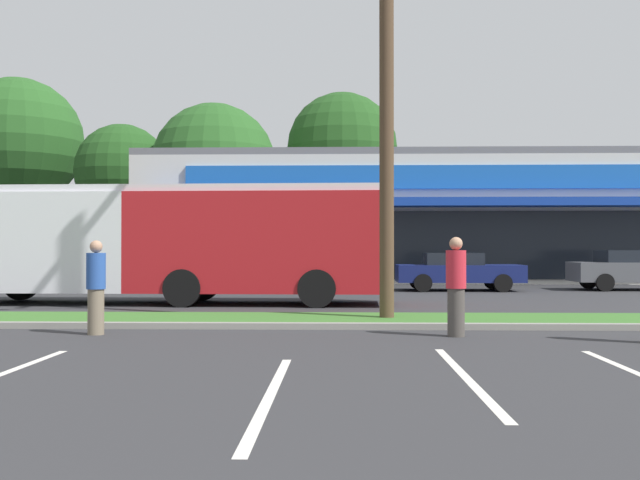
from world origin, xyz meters
TOP-DOWN VIEW (x-y plane):
  - grass_median at (0.00, 14.00)m, footprint 56.00×2.20m
  - curb_lip at (0.00, 12.78)m, footprint 56.00×0.24m
  - parking_stripe_2 at (1.38, 6.51)m, footprint 0.12×4.80m
  - parking_stripe_3 at (3.63, 7.62)m, footprint 0.12×4.80m
  - storefront_building at (5.46, 36.51)m, footprint 24.93×14.37m
  - tree_far_left at (-19.09, 46.37)m, footprint 8.40×8.40m
  - tree_left at (-11.43, 43.83)m, footprint 5.80×5.80m
  - tree_mid_left at (-5.44, 42.30)m, footprint 7.38×7.38m
  - tree_mid at (2.23, 45.11)m, footprint 6.96×6.96m
  - utility_pole at (2.96, 13.96)m, footprint 3.11×2.39m
  - city_bus at (-2.96, 19.11)m, footprint 12.99×2.97m
  - car_0 at (12.92, 26.08)m, footprint 4.53×1.96m
  - car_2 at (6.38, 25.55)m, footprint 4.51×1.98m
  - pedestrian_near_bench at (-2.27, 11.79)m, footprint 0.34×0.34m
  - pedestrian_mid at (4.15, 11.68)m, footprint 0.35×0.35m

SIDE VIEW (x-z plane):
  - parking_stripe_2 at x=1.38m, z-range 0.00..0.01m
  - parking_stripe_3 at x=3.63m, z-range 0.00..0.01m
  - grass_median at x=0.00m, z-range 0.00..0.12m
  - curb_lip at x=0.00m, z-range 0.00..0.12m
  - car_2 at x=6.38m, z-range 0.04..1.41m
  - car_0 at x=12.92m, z-range 0.03..1.50m
  - pedestrian_near_bench at x=-2.27m, z-range 0.00..1.70m
  - pedestrian_mid at x=4.15m, z-range 0.00..1.75m
  - city_bus at x=-2.96m, z-range 0.14..3.39m
  - storefront_building at x=5.46m, z-range 0.00..5.88m
  - utility_pole at x=2.96m, z-range 0.36..11.76m
  - tree_left at x=-11.43m, z-range 1.70..10.93m
  - tree_mid_left at x=-5.44m, z-range 1.39..11.58m
  - tree_mid at x=2.23m, z-range 2.19..13.56m
  - tree_far_left at x=-19.09m, z-range 2.16..14.89m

